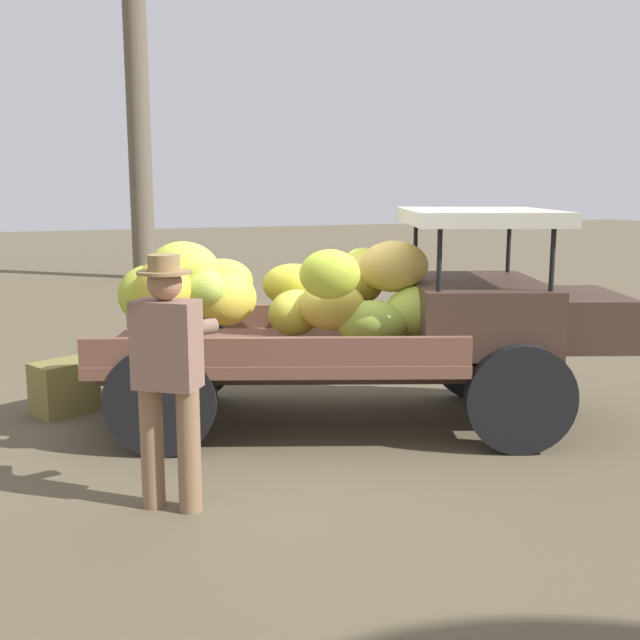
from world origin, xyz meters
TOP-DOWN VIEW (x-y plane):
  - ground_plane at (0.00, 0.00)m, footprint 60.00×60.00m
  - truck at (0.68, -0.11)m, footprint 4.66×2.92m
  - farmer at (-1.22, -1.28)m, footprint 0.58×0.56m
  - wooden_crate at (-1.78, 1.20)m, footprint 0.64×0.57m

SIDE VIEW (x-z plane):
  - ground_plane at x=0.00m, z-range 0.00..0.00m
  - wooden_crate at x=-1.78m, z-range 0.00..0.48m
  - farmer at x=-1.22m, z-range 0.11..1.78m
  - truck at x=0.68m, z-range 0.04..1.91m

